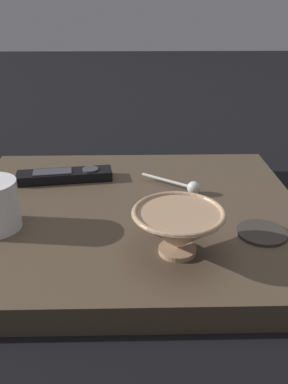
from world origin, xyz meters
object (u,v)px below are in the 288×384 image
(tv_remote_near, at_px, (65,176))
(drink_coaster, at_px, (262,233))
(cereal_bowl, at_px, (178,229))
(teaspoon, at_px, (188,186))

(tv_remote_near, bearing_deg, drink_coaster, 147.40)
(cereal_bowl, xyz_separation_m, drink_coaster, (-0.14, -0.05, -0.04))
(teaspoon, height_order, drink_coaster, teaspoon)
(cereal_bowl, height_order, tv_remote_near, cereal_bowl)
(tv_remote_near, bearing_deg, teaspoon, 165.34)
(teaspoon, relative_size, tv_remote_near, 0.56)
(cereal_bowl, bearing_deg, teaspoon, -101.34)
(cereal_bowl, bearing_deg, tv_remote_near, -52.62)
(teaspoon, xyz_separation_m, drink_coaster, (-0.10, 0.16, -0.01))
(teaspoon, xyz_separation_m, tv_remote_near, (0.25, -0.07, -0.00))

